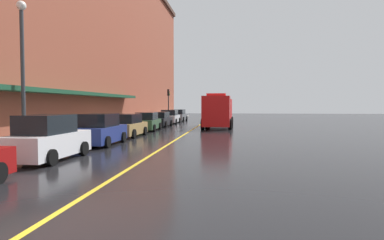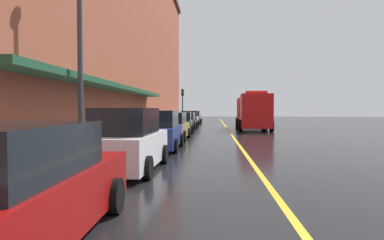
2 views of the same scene
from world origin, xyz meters
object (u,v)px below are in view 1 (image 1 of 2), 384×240
parked_car_5 (160,120)px  parked_car_7 (178,116)px  parked_car_2 (100,130)px  parked_car_4 (147,122)px  parked_car_3 (127,126)px  fire_truck (218,112)px  street_lamp_left (22,60)px  parking_meter_2 (25,133)px  parking_meter_3 (62,128)px  parking_meter_0 (140,117)px  parked_car_1 (49,139)px  traffic_light_near (169,99)px  parked_car_6 (170,117)px

parked_car_5 → parked_car_7: 11.71m
parked_car_2 → parked_car_4: size_ratio=1.00×
parked_car_3 → fire_truck: 12.08m
parked_car_7 → street_lamp_left: bearing=177.0°
parked_car_5 → parking_meter_2: 20.87m
parking_meter_2 → parking_meter_3: bearing=90.0°
fire_truck → parking_meter_0: (-7.62, -1.95, -0.54)m
parked_car_1 → parked_car_4: parked_car_1 is taller
parked_car_3 → street_lamp_left: size_ratio=0.62×
fire_truck → traffic_light_near: size_ratio=1.90×
parked_car_3 → parked_car_4: bearing=1.3°
fire_truck → parking_meter_0: fire_truck is taller
parking_meter_2 → parking_meter_3: (0.00, 3.23, 0.00)m
fire_truck → parked_car_3: bearing=-29.4°
parked_car_6 → traffic_light_near: (-1.30, 5.74, 2.37)m
parked_car_4 → parked_car_7: 17.19m
parked_car_3 → parking_meter_2: size_ratio=3.21×
parked_car_2 → parked_car_5: (-0.05, 16.10, -0.11)m
parked_car_4 → parked_car_3: bearing=178.0°
parked_car_1 → parking_meter_3: bearing=21.8°
parked_car_4 → parked_car_5: 5.47m
street_lamp_left → parking_meter_0: bearing=88.0°
parked_car_2 → parked_car_5: size_ratio=0.99×
parked_car_5 → parked_car_6: size_ratio=0.92×
parked_car_6 → fire_truck: 9.23m
parking_meter_2 → street_lamp_left: street_lamp_left is taller
parked_car_1 → traffic_light_near: size_ratio=1.00×
parked_car_1 → parked_car_6: parked_car_1 is taller
fire_truck → parking_meter_0: size_ratio=6.16×
parked_car_1 → parking_meter_0: (-1.41, 18.69, 0.18)m
parking_meter_3 → traffic_light_near: bearing=89.9°
parking_meter_2 → street_lamp_left: (-0.60, 0.82, 3.34)m
street_lamp_left → parking_meter_2: bearing=-53.9°
parking_meter_0 → parked_car_6: bearing=81.1°
parked_car_1 → parked_car_6: (-0.06, 27.37, -0.10)m
parked_car_1 → street_lamp_left: bearing=57.0°
parked_car_1 → parked_car_5: bearing=1.1°
parking_meter_3 → parked_car_5: bearing=85.3°
parked_car_2 → parked_car_5: parked_car_2 is taller
parked_car_1 → parking_meter_0: size_ratio=3.22×
parked_car_1 → traffic_light_near: (-1.35, 33.11, 2.28)m
parked_car_3 → parked_car_7: size_ratio=0.89×
parked_car_4 → fire_truck: fire_truck is taller
parked_car_1 → parked_car_7: bearing=1.1°
parked_car_1 → parked_car_5: parked_car_1 is taller
parked_car_1 → parked_car_2: bearing=0.3°
parked_car_5 → parking_meter_0: 3.06m
parked_car_1 → parked_car_7: parked_car_1 is taller
parked_car_6 → parked_car_1: bearing=179.0°
parking_meter_0 → traffic_light_near: bearing=89.8°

